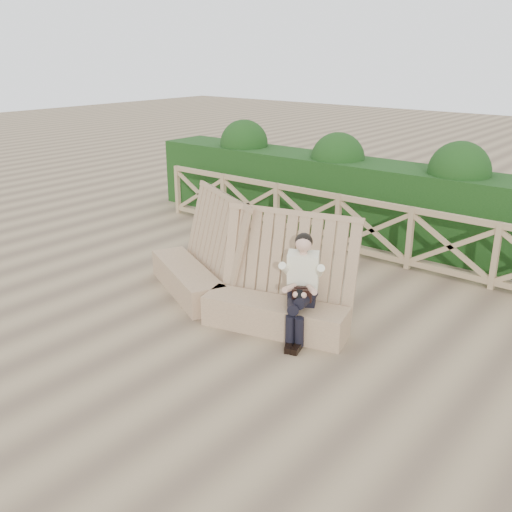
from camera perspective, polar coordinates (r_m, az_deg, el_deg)
The scene contains 5 objects.
ground at distance 7.85m, azimuth -1.03°, elevation -7.19°, with size 60.00×60.00×0.00m, color brown.
bench at distance 8.28m, azimuth -2.43°, elevation -2.77°, with size 3.84×1.52×1.55m.
woman at distance 7.39m, azimuth 4.55°, elevation -2.78°, with size 0.63×0.90×1.39m.
guardrail at distance 10.37m, azimuth 11.52°, elevation 2.55°, with size 10.10×0.09×1.10m.
hedge at distance 11.36m, azimuth 14.46°, elevation 4.87°, with size 12.00×1.20×1.50m, color black.
Camera 1 is at (4.52, -5.33, 3.58)m, focal length 40.00 mm.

